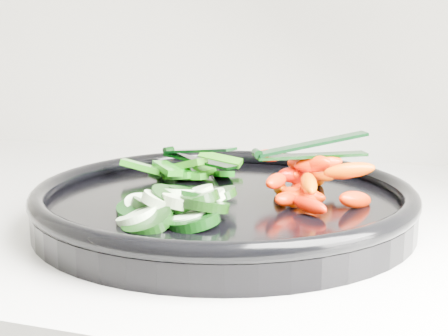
% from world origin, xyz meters
% --- Properties ---
extents(veggie_tray, '(0.44, 0.44, 0.04)m').
position_xyz_m(veggie_tray, '(-0.27, 1.64, 0.95)').
color(veggie_tray, black).
rests_on(veggie_tray, counter).
extents(cucumber_pile, '(0.12, 0.13, 0.04)m').
position_xyz_m(cucumber_pile, '(-0.30, 1.57, 0.96)').
color(cucumber_pile, black).
rests_on(cucumber_pile, veggie_tray).
extents(carrot_pile, '(0.13, 0.15, 0.06)m').
position_xyz_m(carrot_pile, '(-0.19, 1.66, 0.97)').
color(carrot_pile, '#FF2300').
rests_on(carrot_pile, veggie_tray).
extents(pepper_pile, '(0.13, 0.10, 0.04)m').
position_xyz_m(pepper_pile, '(-0.34, 1.72, 0.96)').
color(pepper_pile, '#20710A').
rests_on(pepper_pile, veggie_tray).
extents(tong_carrot, '(0.11, 0.07, 0.02)m').
position_xyz_m(tong_carrot, '(-0.19, 1.66, 1.00)').
color(tong_carrot, black).
rests_on(tong_carrot, carrot_pile).
extents(tong_pepper, '(0.11, 0.07, 0.02)m').
position_xyz_m(tong_pepper, '(-0.33, 1.72, 0.98)').
color(tong_pepper, black).
rests_on(tong_pepper, pepper_pile).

